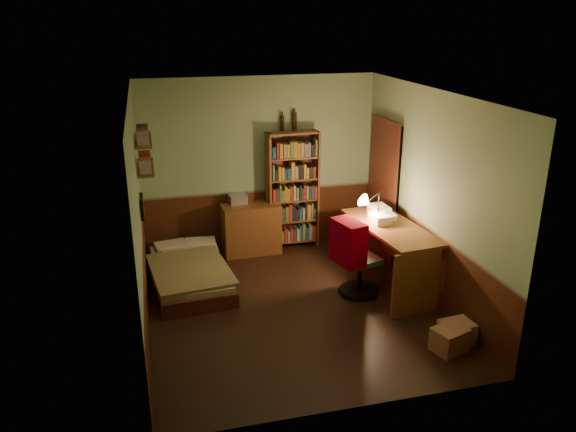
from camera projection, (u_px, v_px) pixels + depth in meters
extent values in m
cube|color=black|center=(293.00, 306.00, 7.00)|extent=(3.50, 4.00, 0.02)
cube|color=silver|center=(294.00, 93.00, 6.10)|extent=(3.50, 4.00, 0.02)
cube|color=#8BAB83|center=(259.00, 165.00, 8.38)|extent=(3.50, 0.02, 2.60)
cube|color=#8BAB83|center=(138.00, 220.00, 6.14)|extent=(0.02, 4.00, 2.60)
cube|color=#8BAB83|center=(430.00, 196.00, 6.96)|extent=(0.02, 4.00, 2.60)
cube|color=#8BAB83|center=(354.00, 282.00, 4.72)|extent=(3.50, 0.02, 2.60)
cube|color=black|center=(384.00, 189.00, 8.23)|extent=(0.06, 0.90, 2.00)
cube|color=#421C12|center=(382.00, 189.00, 8.23)|extent=(0.02, 0.98, 2.08)
cube|color=#5D6D3E|center=(189.00, 266.00, 7.49)|extent=(1.04, 1.79, 0.51)
cube|color=brown|center=(251.00, 229.00, 8.43)|extent=(0.87, 0.46, 0.76)
cube|color=#B2B2B7|center=(238.00, 199.00, 8.35)|extent=(0.28, 0.23, 0.14)
cube|color=brown|center=(293.00, 191.00, 8.48)|extent=(0.79, 0.31, 1.80)
cylinder|color=black|center=(282.00, 123.00, 8.20)|extent=(0.08, 0.08, 0.22)
cylinder|color=black|center=(294.00, 121.00, 8.24)|extent=(0.09, 0.09, 0.26)
cube|color=brown|center=(389.00, 256.00, 7.36)|extent=(0.84, 1.67, 0.86)
cube|color=silver|center=(380.00, 218.00, 7.30)|extent=(0.23, 0.30, 0.12)
cone|color=black|center=(379.00, 201.00, 7.31)|extent=(0.17, 0.17, 0.54)
cube|color=#345B36|center=(360.00, 260.00, 7.16)|extent=(0.56, 0.52, 0.94)
cube|color=#9E0016|center=(354.00, 201.00, 7.02)|extent=(0.37, 0.52, 0.56)
cube|color=brown|center=(146.00, 167.00, 7.07)|extent=(0.20, 0.90, 0.03)
cube|color=brown|center=(143.00, 140.00, 6.95)|extent=(0.20, 0.90, 0.03)
cube|color=black|center=(142.00, 207.00, 6.72)|extent=(0.04, 0.32, 0.26)
cube|color=#9F7353|center=(450.00, 339.00, 6.03)|extent=(0.42, 0.38, 0.26)
cube|color=#9F7353|center=(457.00, 332.00, 6.18)|extent=(0.37, 0.32, 0.24)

